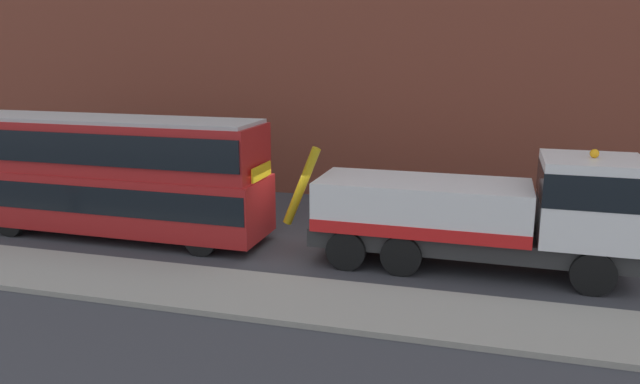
% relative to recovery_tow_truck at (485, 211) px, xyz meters
% --- Properties ---
extents(ground_plane, '(120.00, 120.00, 0.00)m').
position_rel_recovery_tow_truck_xyz_m(ground_plane, '(-5.88, 0.48, -1.76)').
color(ground_plane, '#38383D').
extents(near_kerb, '(60.00, 2.80, 0.15)m').
position_rel_recovery_tow_truck_xyz_m(near_kerb, '(-5.88, -3.72, -1.68)').
color(near_kerb, gray).
rests_on(near_kerb, ground_plane).
extents(building_facade, '(60.00, 1.50, 16.00)m').
position_rel_recovery_tow_truck_xyz_m(building_facade, '(-5.88, 8.16, 6.31)').
color(building_facade, brown).
rests_on(building_facade, ground_plane).
extents(recovery_tow_truck, '(10.16, 2.74, 3.67)m').
position_rel_recovery_tow_truck_xyz_m(recovery_tow_truck, '(0.00, 0.00, 0.00)').
color(recovery_tow_truck, '#2D2D2D').
rests_on(recovery_tow_truck, ground_plane).
extents(double_decker_bus, '(11.07, 2.67, 4.06)m').
position_rel_recovery_tow_truck_xyz_m(double_decker_bus, '(-12.28, 0.01, 0.47)').
color(double_decker_bus, '#AD1E1E').
rests_on(double_decker_bus, ground_plane).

